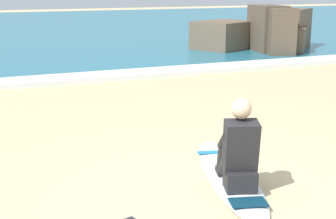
{
  "coord_description": "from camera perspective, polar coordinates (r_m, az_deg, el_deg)",
  "views": [
    {
      "loc": [
        -2.25,
        -4.16,
        2.14
      ],
      "look_at": [
        0.24,
        1.63,
        0.55
      ],
      "focal_mm": 53.36,
      "sensor_mm": 36.0,
      "label": 1
    }
  ],
  "objects": [
    {
      "name": "breaking_foam",
      "position": [
        11.51,
        -11.59,
        3.44
      ],
      "size": [
        80.0,
        0.9,
        0.11
      ],
      "primitive_type": "cube",
      "color": "white",
      "rests_on": "ground"
    },
    {
      "name": "sea",
      "position": [
        24.98,
        -18.21,
        8.68
      ],
      "size": [
        80.0,
        28.0,
        0.1
      ],
      "primitive_type": "cube",
      "color": "teal",
      "rests_on": "ground"
    },
    {
      "name": "ground_plane",
      "position": [
        5.2,
        4.77,
        -10.22
      ],
      "size": [
        80.0,
        80.0,
        0.0
      ],
      "primitive_type": "plane",
      "color": "#CCB584"
    },
    {
      "name": "surfer_seated",
      "position": [
        5.27,
        8.08,
        -4.85
      ],
      "size": [
        0.54,
        0.77,
        0.95
      ],
      "color": "#232326",
      "rests_on": "surfboard_main"
    },
    {
      "name": "rock_outcrop_distant",
      "position": [
        16.24,
        11.12,
        8.51
      ],
      "size": [
        4.08,
        3.38,
        1.5
      ],
      "color": "brown",
      "rests_on": "ground"
    },
    {
      "name": "surfboard_main",
      "position": [
        5.74,
        6.97,
        -7.48
      ],
      "size": [
        1.21,
        2.55,
        0.08
      ],
      "color": "silver",
      "rests_on": "ground"
    }
  ]
}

